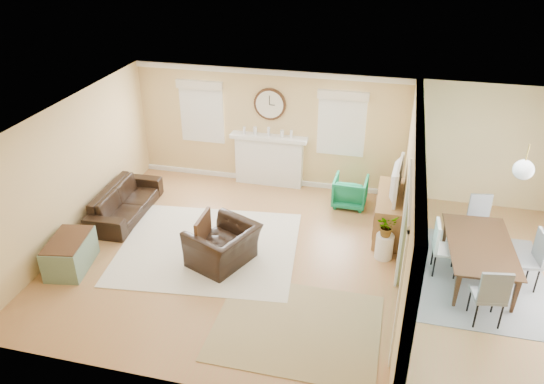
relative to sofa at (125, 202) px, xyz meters
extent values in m
plane|color=#A67946|center=(3.99, -0.84, -0.30)|extent=(9.00, 9.00, 0.00)
cube|color=#E1BC77|center=(3.99, 2.16, 1.00)|extent=(9.00, 0.02, 2.60)
cube|color=#E1BC77|center=(3.99, -3.84, 1.00)|extent=(9.00, 0.02, 2.60)
cube|color=#E1BC77|center=(-0.51, -0.84, 1.00)|extent=(0.02, 6.00, 2.60)
cube|color=white|center=(3.99, -0.84, 2.30)|extent=(9.00, 6.00, 0.02)
cube|color=#E1BC77|center=(5.49, 0.56, 1.00)|extent=(0.12, 3.20, 2.60)
cube|color=#E1BC77|center=(5.49, -3.34, 1.00)|extent=(0.12, 1.00, 2.60)
cube|color=#E1BC77|center=(5.49, -1.94, 2.10)|extent=(0.12, 1.80, 0.40)
cube|color=white|center=(5.42, -1.04, 0.80)|extent=(0.04, 0.12, 2.20)
cube|color=white|center=(5.42, -2.84, 0.80)|extent=(0.04, 0.12, 2.20)
cube|color=white|center=(5.42, -1.94, 1.90)|extent=(0.04, 1.92, 0.12)
cube|color=#7EC4B9|center=(5.56, -0.84, 1.00)|extent=(0.02, 6.00, 2.60)
cube|color=white|center=(2.49, 2.04, 0.25)|extent=(1.50, 0.24, 1.10)
cube|color=white|center=(2.49, 2.01, 0.83)|extent=(1.70, 0.30, 0.08)
cube|color=black|center=(2.49, 2.14, 0.20)|extent=(0.85, 0.02, 0.75)
cube|color=gold|center=(2.49, 2.03, 0.12)|extent=(0.85, 0.02, 0.62)
cylinder|color=#4D311B|center=(2.49, 2.13, 1.55)|extent=(0.70, 0.06, 0.70)
cylinder|color=silver|center=(2.49, 2.10, 1.55)|extent=(0.60, 0.01, 0.60)
cube|color=black|center=(2.49, 2.09, 1.65)|extent=(0.02, 0.01, 0.20)
cube|color=black|center=(2.55, 2.09, 1.55)|extent=(0.12, 0.01, 0.02)
cube|color=white|center=(0.94, 2.14, 1.25)|extent=(0.90, 0.03, 1.30)
cube|color=white|center=(0.94, 2.11, 1.25)|extent=(1.00, 0.04, 1.40)
cube|color=#EDE0C7|center=(0.94, 2.07, 1.88)|extent=(1.05, 0.10, 0.18)
cube|color=white|center=(4.04, 2.14, 1.25)|extent=(0.90, 0.03, 1.30)
cube|color=white|center=(4.04, 2.11, 1.25)|extent=(1.00, 0.04, 1.40)
cube|color=#EDE0C7|center=(4.04, 2.07, 1.88)|extent=(1.05, 0.10, 0.18)
cylinder|color=gold|center=(6.99, -0.84, 2.15)|extent=(0.02, 0.02, 0.30)
sphere|color=white|center=(6.99, -0.84, 1.90)|extent=(0.30, 0.30, 0.30)
cube|color=#EDE0C7|center=(2.04, -0.75, -0.29)|extent=(3.50, 3.12, 0.02)
cube|color=tan|center=(4.03, -2.44, -0.29)|extent=(2.45, 2.00, 0.01)
cube|color=gray|center=(6.75, -0.51, -0.29)|extent=(2.23, 2.79, 0.01)
imported|color=black|center=(0.00, 0.00, 0.00)|extent=(0.88, 2.07, 0.60)
imported|color=black|center=(2.46, -1.13, 0.06)|extent=(1.31, 1.38, 0.71)
imported|color=#187756|center=(4.37, 1.49, 0.02)|extent=(0.70, 0.72, 0.63)
cube|color=gray|center=(-0.06, -1.88, -0.02)|extent=(0.77, 1.09, 0.55)
cube|color=#4D311B|center=(-0.06, -1.88, 0.27)|extent=(0.73, 1.03, 0.02)
cube|color=brown|center=(5.20, 0.62, 0.10)|extent=(0.50, 1.51, 0.80)
cube|color=#4D311B|center=(4.95, 0.17, 0.25)|extent=(0.01, 0.40, 0.22)
cube|color=#4D311B|center=(4.95, 0.17, -0.02)|extent=(0.01, 0.40, 0.22)
cube|color=#4D311B|center=(4.95, 0.62, 0.25)|extent=(0.01, 0.40, 0.22)
cube|color=#4D311B|center=(4.95, 0.62, -0.02)|extent=(0.01, 0.40, 0.22)
cube|color=#4D311B|center=(4.95, 1.08, 0.25)|extent=(0.01, 0.40, 0.22)
cube|color=#4D311B|center=(4.95, 1.08, -0.02)|extent=(0.01, 0.40, 0.22)
imported|color=black|center=(5.18, 0.62, 0.83)|extent=(0.22, 1.13, 0.65)
cylinder|color=white|center=(5.18, -0.30, -0.06)|extent=(0.32, 0.32, 0.47)
imported|color=#337F33|center=(5.18, -0.30, 0.37)|extent=(0.47, 0.47, 0.39)
imported|color=#4D311B|center=(6.75, -0.51, 0.03)|extent=(1.15, 1.93, 0.66)
cube|color=gray|center=(6.85, 0.65, 0.13)|extent=(0.46, 0.46, 0.05)
cube|color=gray|center=(6.85, 0.65, 0.37)|extent=(0.40, 0.11, 0.48)
cylinder|color=black|center=(6.98, 0.84, -0.10)|extent=(0.03, 0.03, 0.40)
cylinder|color=black|center=(7.03, 0.52, -0.10)|extent=(0.03, 0.03, 0.40)
cylinder|color=black|center=(6.66, 0.79, -0.10)|extent=(0.03, 0.03, 0.40)
cylinder|color=black|center=(6.71, 0.47, -0.10)|extent=(0.03, 0.03, 0.40)
cube|color=gray|center=(6.73, -1.61, 0.18)|extent=(0.51, 0.51, 0.05)
cube|color=gray|center=(6.73, -1.61, 0.45)|extent=(0.45, 0.12, 0.53)
cylinder|color=black|center=(6.59, -1.82, -0.07)|extent=(0.03, 0.03, 0.45)
cylinder|color=black|center=(6.53, -1.46, -0.07)|extent=(0.03, 0.03, 0.45)
cylinder|color=black|center=(6.94, -1.76, -0.07)|extent=(0.03, 0.03, 0.45)
cylinder|color=black|center=(6.88, -1.40, -0.07)|extent=(0.03, 0.03, 0.45)
cube|color=white|center=(6.19, -0.50, 0.16)|extent=(0.44, 0.44, 0.05)
cube|color=white|center=(6.19, -0.50, 0.41)|extent=(0.07, 0.43, 0.51)
cylinder|color=black|center=(6.01, -0.33, -0.08)|extent=(0.03, 0.03, 0.43)
cylinder|color=black|center=(6.35, -0.32, -0.08)|extent=(0.03, 0.03, 0.43)
cylinder|color=black|center=(6.02, -0.68, -0.08)|extent=(0.03, 0.03, 0.43)
cylinder|color=black|center=(6.37, -0.66, -0.08)|extent=(0.03, 0.03, 0.43)
cube|color=gray|center=(7.40, -0.57, 0.19)|extent=(0.51, 0.51, 0.05)
cube|color=gray|center=(7.40, -0.57, 0.46)|extent=(0.11, 0.46, 0.54)
cylinder|color=black|center=(7.61, -0.73, -0.07)|extent=(0.03, 0.03, 0.45)
cylinder|color=black|center=(7.25, -0.78, -0.07)|extent=(0.03, 0.03, 0.45)
cylinder|color=black|center=(7.56, -0.37, -0.07)|extent=(0.03, 0.03, 0.45)
cylinder|color=black|center=(7.20, -0.42, -0.07)|extent=(0.03, 0.03, 0.45)
camera|label=1|loc=(5.11, -8.37, 5.20)|focal=35.00mm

